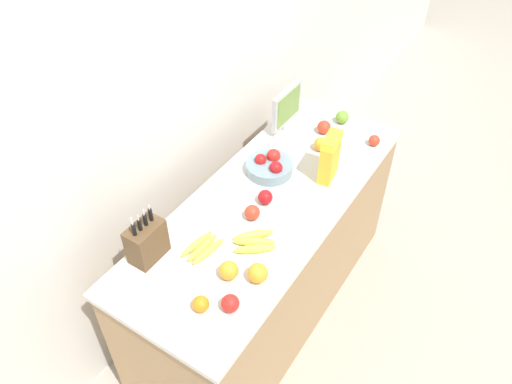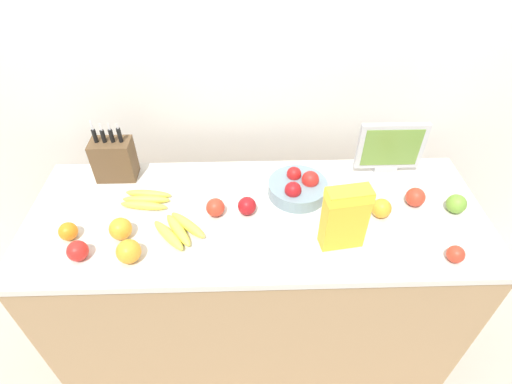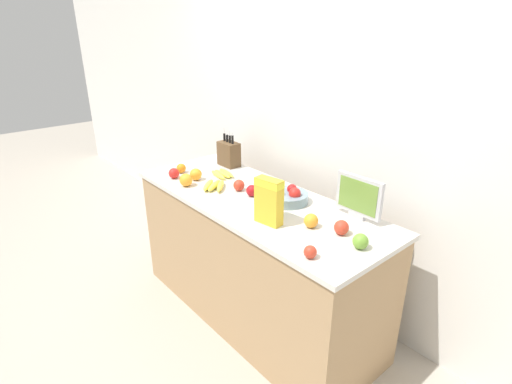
# 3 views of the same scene
# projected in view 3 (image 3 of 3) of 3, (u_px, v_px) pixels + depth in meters

# --- Properties ---
(ground_plane) EXTENTS (14.00, 14.00, 0.00)m
(ground_plane) POSITION_uv_depth(u_px,v_px,m) (255.00, 312.00, 2.91)
(ground_plane) COLOR #B2A899
(wall_back) EXTENTS (9.00, 0.06, 2.60)m
(wall_back) POSITION_uv_depth(u_px,v_px,m) (318.00, 125.00, 2.74)
(wall_back) COLOR silver
(wall_back) RESTS_ON ground_plane
(counter) EXTENTS (1.87, 0.70, 0.91)m
(counter) POSITION_uv_depth(u_px,v_px,m) (255.00, 259.00, 2.73)
(counter) COLOR tan
(counter) RESTS_ON ground_plane
(knife_block) EXTENTS (0.17, 0.11, 0.29)m
(knife_block) POSITION_uv_depth(u_px,v_px,m) (229.00, 154.00, 3.10)
(knife_block) COLOR brown
(knife_block) RESTS_ON counter
(small_monitor) EXTENTS (0.29, 0.03, 0.25)m
(small_monitor) POSITION_uv_depth(u_px,v_px,m) (359.00, 196.00, 2.24)
(small_monitor) COLOR #B7B7BC
(small_monitor) RESTS_ON counter
(cereal_box) EXTENTS (0.17, 0.09, 0.26)m
(cereal_box) POSITION_uv_depth(u_px,v_px,m) (269.00, 199.00, 2.18)
(cereal_box) COLOR gold
(cereal_box) RESTS_ON counter
(fruit_bowl) EXTENTS (0.25, 0.25, 0.11)m
(fruit_bowl) POSITION_uv_depth(u_px,v_px,m) (288.00, 196.00, 2.48)
(fruit_bowl) COLOR gray
(fruit_bowl) RESTS_ON counter
(banana_bunch_left) EXTENTS (0.21, 0.13, 0.03)m
(banana_bunch_left) POSITION_uv_depth(u_px,v_px,m) (222.00, 174.00, 2.92)
(banana_bunch_left) COLOR yellow
(banana_bunch_left) RESTS_ON counter
(banana_bunch_right) EXTENTS (0.23, 0.22, 0.04)m
(banana_bunch_right) POSITION_uv_depth(u_px,v_px,m) (214.00, 185.00, 2.70)
(banana_bunch_right) COLOR yellow
(banana_bunch_right) RESTS_ON counter
(apple_leftmost) EXTENTS (0.08, 0.08, 0.08)m
(apple_leftmost) POSITION_uv_depth(u_px,v_px,m) (341.00, 227.00, 2.10)
(apple_leftmost) COLOR red
(apple_leftmost) RESTS_ON counter
(apple_front) EXTENTS (0.08, 0.08, 0.08)m
(apple_front) POSITION_uv_depth(u_px,v_px,m) (174.00, 173.00, 2.87)
(apple_front) COLOR red
(apple_front) RESTS_ON counter
(apple_middle) EXTENTS (0.08, 0.08, 0.08)m
(apple_middle) POSITION_uv_depth(u_px,v_px,m) (360.00, 241.00, 1.97)
(apple_middle) COLOR #6B9E33
(apple_middle) RESTS_ON counter
(apple_by_knife_block) EXTENTS (0.08, 0.08, 0.08)m
(apple_by_knife_block) POSITION_uv_depth(u_px,v_px,m) (239.00, 185.00, 2.65)
(apple_by_knife_block) COLOR red
(apple_by_knife_block) RESTS_ON counter
(apple_rightmost) EXTENTS (0.08, 0.08, 0.08)m
(apple_rightmost) POSITION_uv_depth(u_px,v_px,m) (252.00, 191.00, 2.57)
(apple_rightmost) COLOR #A31419
(apple_rightmost) RESTS_ON counter
(apple_rear) EXTENTS (0.06, 0.06, 0.06)m
(apple_rear) POSITION_uv_depth(u_px,v_px,m) (310.00, 252.00, 1.89)
(apple_rear) COLOR red
(apple_rear) RESTS_ON counter
(orange_front_center) EXTENTS (0.09, 0.09, 0.09)m
(orange_front_center) POSITION_uv_depth(u_px,v_px,m) (186.00, 180.00, 2.73)
(orange_front_center) COLOR orange
(orange_front_center) RESTS_ON counter
(orange_mid_right) EXTENTS (0.08, 0.08, 0.08)m
(orange_mid_right) POSITION_uv_depth(u_px,v_px,m) (311.00, 221.00, 2.17)
(orange_mid_right) COLOR orange
(orange_mid_right) RESTS_ON counter
(orange_front_left) EXTENTS (0.09, 0.09, 0.09)m
(orange_front_left) POSITION_uv_depth(u_px,v_px,m) (196.00, 174.00, 2.83)
(orange_front_left) COLOR orange
(orange_front_left) RESTS_ON counter
(orange_back_center) EXTENTS (0.07, 0.07, 0.07)m
(orange_back_center) POSITION_uv_depth(u_px,v_px,m) (181.00, 168.00, 2.97)
(orange_back_center) COLOR orange
(orange_back_center) RESTS_ON counter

